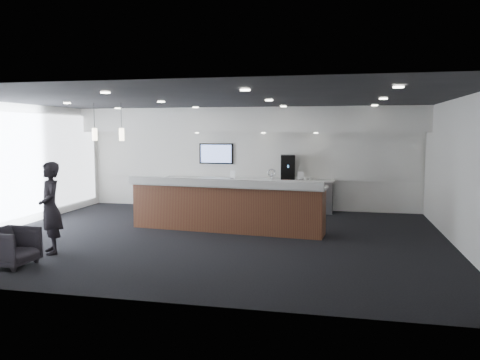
% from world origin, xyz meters
% --- Properties ---
extents(ground, '(10.00, 10.00, 0.00)m').
position_xyz_m(ground, '(0.00, 0.00, 0.00)').
color(ground, black).
rests_on(ground, ground).
extents(ceiling, '(10.00, 8.00, 0.02)m').
position_xyz_m(ceiling, '(0.00, 0.00, 3.00)').
color(ceiling, black).
rests_on(ceiling, back_wall).
extents(back_wall, '(10.00, 0.02, 3.00)m').
position_xyz_m(back_wall, '(0.00, 4.00, 1.50)').
color(back_wall, white).
rests_on(back_wall, ground).
extents(left_wall, '(0.02, 8.00, 3.00)m').
position_xyz_m(left_wall, '(-5.00, 0.00, 1.50)').
color(left_wall, white).
rests_on(left_wall, ground).
extents(right_wall, '(0.02, 8.00, 3.00)m').
position_xyz_m(right_wall, '(5.00, 0.00, 1.50)').
color(right_wall, white).
rests_on(right_wall, ground).
extents(soffit_bulkhead, '(10.00, 0.90, 0.70)m').
position_xyz_m(soffit_bulkhead, '(0.00, 3.55, 2.65)').
color(soffit_bulkhead, white).
rests_on(soffit_bulkhead, back_wall).
extents(alcove_panel, '(9.80, 0.06, 1.40)m').
position_xyz_m(alcove_panel, '(0.00, 3.97, 1.60)').
color(alcove_panel, white).
rests_on(alcove_panel, back_wall).
extents(window_blinds_wall, '(0.04, 7.36, 2.55)m').
position_xyz_m(window_blinds_wall, '(-4.96, 0.00, 1.50)').
color(window_blinds_wall, silver).
rests_on(window_blinds_wall, left_wall).
extents(back_credenza, '(5.06, 0.66, 0.95)m').
position_xyz_m(back_credenza, '(-0.00, 3.64, 0.48)').
color(back_credenza, gray).
rests_on(back_credenza, ground).
extents(wall_tv, '(1.05, 0.08, 0.62)m').
position_xyz_m(wall_tv, '(-1.00, 3.91, 1.65)').
color(wall_tv, black).
rests_on(wall_tv, back_wall).
extents(pendant_left, '(0.12, 0.12, 0.30)m').
position_xyz_m(pendant_left, '(-2.40, 0.80, 2.25)').
color(pendant_left, '#FFEEC6').
rests_on(pendant_left, ceiling).
extents(pendant_right, '(0.12, 0.12, 0.30)m').
position_xyz_m(pendant_right, '(-3.10, 0.80, 2.25)').
color(pendant_right, '#FFEEC6').
rests_on(pendant_right, ceiling).
extents(ceiling_can_lights, '(7.00, 5.00, 0.02)m').
position_xyz_m(ceiling_can_lights, '(0.00, 0.00, 2.97)').
color(ceiling_can_lights, silver).
rests_on(ceiling_can_lights, ceiling).
extents(service_counter, '(4.69, 1.23, 1.49)m').
position_xyz_m(service_counter, '(0.10, 0.68, 0.58)').
color(service_counter, '#57291D').
rests_on(service_counter, ground).
extents(coffee_machine, '(0.46, 0.56, 0.70)m').
position_xyz_m(coffee_machine, '(1.20, 3.65, 1.30)').
color(coffee_machine, black).
rests_on(coffee_machine, back_credenza).
extents(info_sign_left, '(0.16, 0.07, 0.22)m').
position_xyz_m(info_sign_left, '(-0.40, 3.53, 1.06)').
color(info_sign_left, white).
rests_on(info_sign_left, back_credenza).
extents(info_sign_right, '(0.17, 0.06, 0.23)m').
position_xyz_m(info_sign_right, '(1.58, 3.51, 1.06)').
color(info_sign_right, white).
rests_on(info_sign_right, back_credenza).
extents(armchair, '(0.77, 0.75, 0.67)m').
position_xyz_m(armchair, '(-2.83, -2.91, 0.33)').
color(armchair, black).
rests_on(armchair, ground).
extents(lounge_guest, '(0.74, 0.76, 1.75)m').
position_xyz_m(lounge_guest, '(-2.69, -1.98, 0.88)').
color(lounge_guest, black).
rests_on(lounge_guest, ground).
extents(cup_0, '(0.10, 0.10, 0.09)m').
position_xyz_m(cup_0, '(1.87, 3.52, 1.00)').
color(cup_0, white).
rests_on(cup_0, back_credenza).
extents(cup_1, '(0.14, 0.14, 0.09)m').
position_xyz_m(cup_1, '(1.73, 3.52, 1.00)').
color(cup_1, white).
rests_on(cup_1, back_credenza).
extents(cup_2, '(0.12, 0.12, 0.09)m').
position_xyz_m(cup_2, '(1.59, 3.52, 1.00)').
color(cup_2, white).
rests_on(cup_2, back_credenza).
extents(cup_3, '(0.13, 0.13, 0.09)m').
position_xyz_m(cup_3, '(1.45, 3.52, 1.00)').
color(cup_3, white).
rests_on(cup_3, back_credenza).
extents(cup_4, '(0.14, 0.14, 0.09)m').
position_xyz_m(cup_4, '(1.31, 3.52, 1.00)').
color(cup_4, white).
rests_on(cup_4, back_credenza).
extents(cup_5, '(0.11, 0.11, 0.09)m').
position_xyz_m(cup_5, '(1.17, 3.52, 1.00)').
color(cup_5, white).
rests_on(cup_5, back_credenza).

